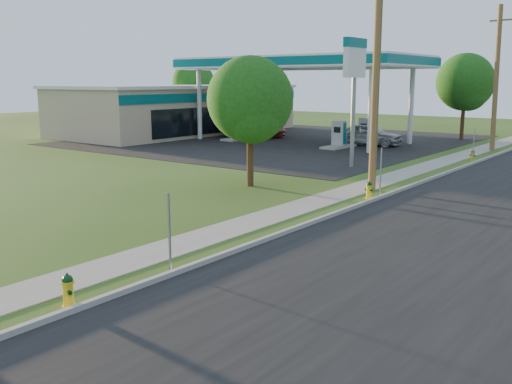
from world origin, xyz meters
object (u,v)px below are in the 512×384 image
(fuel_pump_sw, at_px, (269,128))
(tree_lot, at_px, (466,84))
(fuel_pump_se, at_px, (365,134))
(tree_back, at_px, (194,83))
(hydrant_near, at_px, (68,291))
(fuel_pump_ne, at_px, (339,138))
(fuel_pump_nw, at_px, (239,131))
(price_pylon, at_px, (355,65))
(hydrant_far, at_px, (473,156))
(utility_pole_mid, at_px, (376,73))
(tree_verge, at_px, (251,103))
(car_red, at_px, (255,128))
(hydrant_mid, at_px, (369,190))
(utility_pole_far, at_px, (496,78))
(car_silver, at_px, (369,134))

(fuel_pump_sw, distance_m, tree_lot, 16.10)
(fuel_pump_se, xyz_separation_m, tree_back, (-23.36, 6.04, 3.64))
(hydrant_near, bearing_deg, fuel_pump_ne, 108.68)
(fuel_pump_nw, xyz_separation_m, fuel_pump_ne, (9.00, 0.00, 0.00))
(fuel_pump_nw, relative_size, fuel_pump_sw, 1.00)
(price_pylon, distance_m, hydrant_far, 9.36)
(utility_pole_mid, bearing_deg, tree_verge, -153.04)
(fuel_pump_se, bearing_deg, hydrant_far, -28.13)
(price_pylon, relative_size, car_red, 1.29)
(fuel_pump_nw, relative_size, car_red, 0.60)
(tree_back, bearing_deg, utility_pole_mid, -35.53)
(tree_lot, xyz_separation_m, hydrant_mid, (4.48, -25.53, -4.02))
(utility_pole_far, relative_size, fuel_pump_sw, 2.97)
(fuel_pump_ne, distance_m, car_silver, 2.94)
(utility_pole_far, height_order, price_pylon, utility_pole_far)
(fuel_pump_nw, relative_size, car_silver, 0.68)
(price_pylon, relative_size, tree_lot, 1.01)
(tree_back, height_order, hydrant_mid, tree_back)
(tree_lot, height_order, hydrant_near, tree_lot)
(tree_lot, height_order, car_silver, tree_lot)
(fuel_pump_ne, bearing_deg, fuel_pump_nw, 180.00)
(car_red, bearing_deg, fuel_pump_sw, -33.49)
(utility_pole_far, height_order, tree_lot, utility_pole_far)
(utility_pole_mid, height_order, car_silver, utility_pole_mid)
(utility_pole_mid, distance_m, tree_lot, 24.12)
(hydrant_near, distance_m, car_silver, 32.64)
(utility_pole_mid, bearing_deg, tree_lot, 99.00)
(hydrant_mid, relative_size, car_red, 0.14)
(fuel_pump_nw, bearing_deg, fuel_pump_se, 23.96)
(utility_pole_mid, xyz_separation_m, price_pylon, (-3.90, 5.50, 0.48))
(tree_lot, bearing_deg, price_pylon, -90.40)
(hydrant_far, bearing_deg, tree_lot, 110.32)
(fuel_pump_nw, height_order, car_silver, fuel_pump_nw)
(tree_lot, bearing_deg, tree_back, -178.43)
(hydrant_near, xyz_separation_m, car_silver, (-8.75, 31.45, 0.43))
(fuel_pump_ne, height_order, car_red, fuel_pump_ne)
(price_pylon, bearing_deg, tree_verge, -95.93)
(fuel_pump_se, bearing_deg, hydrant_near, -73.48)
(hydrant_far, bearing_deg, fuel_pump_se, 151.87)
(tree_verge, xyz_separation_m, car_red, (-13.59, 18.08, -2.95))
(utility_pole_mid, distance_m, utility_pole_far, 18.00)
(tree_lot, xyz_separation_m, hydrant_near, (4.56, -39.48, -4.00))
(tree_verge, xyz_separation_m, tree_lot, (0.95, 26.22, 0.68))
(price_pylon, distance_m, tree_back, 33.36)
(tree_verge, distance_m, tree_lot, 26.24)
(fuel_pump_ne, xyz_separation_m, price_pylon, (5.00, -7.50, 4.71))
(tree_verge, relative_size, car_silver, 1.22)
(tree_lot, bearing_deg, utility_pole_far, -57.02)
(fuel_pump_sw, height_order, fuel_pump_se, same)
(fuel_pump_ne, height_order, tree_lot, tree_lot)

